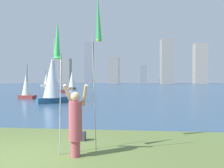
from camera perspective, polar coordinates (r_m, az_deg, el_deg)
The scene contains 16 objects.
ground at distance 56.09m, azimuth 2.68°, elevation -0.90°, with size 120.00×138.00×0.12m.
person at distance 5.61m, azimuth -9.51°, elevation -9.53°, with size 0.66×0.49×1.81m.
kite_flag_left at distance 5.71m, azimuth -14.03°, elevation 10.42°, with size 0.16×0.39×3.44m.
kite_flag_right at distance 6.43m, azimuth -3.63°, elevation 16.06°, with size 0.16×1.17×4.34m.
bag at distance 7.17m, azimuth -7.86°, elevation -13.29°, with size 0.23×0.19×0.29m.
sailboat_2 at distance 18.64m, azimuth -15.29°, elevation 1.03°, with size 2.64×2.27×5.31m.
sailboat_4 at distance 33.00m, azimuth -12.98°, elevation -1.74°, with size 1.96×1.27×5.72m.
sailboat_5 at distance 44.60m, azimuth -10.39°, elevation 1.01°, with size 2.31×2.68×5.10m.
sailboat_6 at distance 63.19m, azimuth -16.76°, elevation 1.10°, with size 2.92×1.65×4.77m.
sailboat_8 at distance 23.53m, azimuth -21.41°, elevation -0.85°, with size 1.79×1.03×3.42m.
skyline_tower_0 at distance 116.89m, azimuth -12.08°, elevation 3.33°, with size 5.72×4.64×12.92m.
skyline_tower_1 at distance 115.19m, azimuth -5.97°, elevation 5.54°, with size 4.37×3.28×21.57m.
skyline_tower_2 at distance 115.21m, azimuth 0.46°, elevation 3.56°, with size 5.56×5.17×13.60m.
skyline_tower_3 at distance 111.86m, azimuth 8.14°, elevation 2.49°, with size 3.39×4.90×9.21m.
skyline_tower_4 at distance 112.09m, azimuth 14.10°, elevation 5.68°, with size 5.94×7.56×21.76m.
skyline_tower_5 at distance 114.11m, azimuth 21.99°, elevation 4.92°, with size 5.84×5.02×19.24m.
Camera 1 is at (2.69, -5.04, 1.93)m, focal length 35.07 mm.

